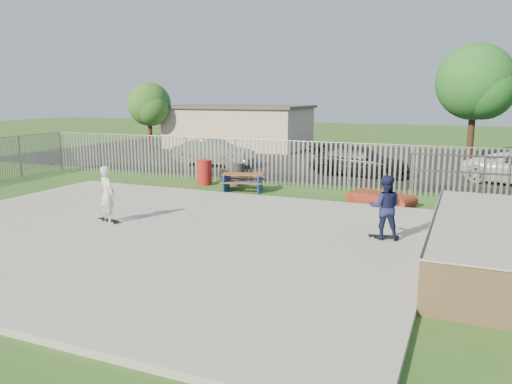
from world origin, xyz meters
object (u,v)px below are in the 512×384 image
at_px(picnic_table, 243,182).
at_px(car_silver, 214,153).
at_px(trash_bin_grey, 238,174).
at_px(skater_white, 107,194).
at_px(trash_bin_red, 204,172).
at_px(tree_left, 149,104).
at_px(funbox, 380,199).
at_px(car_dark, 359,161).
at_px(skater_navy, 385,207).
at_px(tree_mid, 475,82).

xyz_separation_m(picnic_table, car_silver, (-4.57, 6.04, 0.41)).
relative_size(trash_bin_grey, skater_white, 0.56).
bearing_deg(trash_bin_red, tree_left, 133.27).
distance_m(funbox, car_silver, 12.22).
height_order(funbox, car_dark, car_dark).
xyz_separation_m(trash_bin_red, tree_left, (-11.07, 11.76, 2.73)).
bearing_deg(skater_navy, skater_white, -0.26).
xyz_separation_m(trash_bin_red, car_dark, (5.85, 5.21, 0.18)).
distance_m(car_dark, tree_left, 18.32).
height_order(funbox, skater_navy, skater_navy).
bearing_deg(car_dark, skater_white, 163.49).
xyz_separation_m(car_silver, skater_navy, (11.24, -11.51, 0.23)).
bearing_deg(funbox, tree_mid, 99.06).
bearing_deg(car_silver, trash_bin_red, -157.57).
relative_size(funbox, car_silver, 0.49).
distance_m(tree_left, skater_white, 22.82).
xyz_separation_m(trash_bin_red, skater_navy, (8.85, -6.08, 0.45)).
height_order(trash_bin_red, tree_left, tree_left).
distance_m(trash_bin_grey, tree_left, 16.90).
bearing_deg(trash_bin_grey, picnic_table, -57.13).
height_order(funbox, tree_left, tree_left).
distance_m(skater_navy, skater_white, 8.10).
xyz_separation_m(car_dark, tree_mid, (4.97, 8.54, 3.98)).
height_order(tree_left, skater_white, tree_left).
bearing_deg(trash_bin_grey, skater_white, -93.41).
bearing_deg(car_silver, skater_white, -167.20).
xyz_separation_m(trash_bin_grey, car_dark, (4.48, 4.55, 0.26)).
relative_size(funbox, tree_left, 0.46).
bearing_deg(funbox, trash_bin_grey, -174.67).
relative_size(trash_bin_red, tree_left, 0.23).
bearing_deg(car_silver, skater_navy, -137.02).
bearing_deg(picnic_table, skater_navy, -54.71).
xyz_separation_m(funbox, car_dark, (-2.08, 6.28, 0.53)).
relative_size(funbox, skater_white, 1.32).
height_order(trash_bin_red, skater_white, skater_white).
bearing_deg(picnic_table, car_silver, 111.85).
height_order(trash_bin_grey, tree_left, tree_left).
bearing_deg(car_silver, funbox, -123.53).
bearing_deg(trash_bin_grey, funbox, -14.76).
bearing_deg(skater_navy, tree_mid, -106.40).
xyz_separation_m(car_silver, skater_white, (3.27, -12.98, 0.23)).
relative_size(car_silver, tree_left, 0.94).
height_order(trash_bin_red, tree_mid, tree_mid).
relative_size(tree_left, tree_mid, 0.70).
xyz_separation_m(funbox, tree_left, (-19.01, 12.83, 3.08)).
bearing_deg(trash_bin_grey, trash_bin_red, -154.37).
bearing_deg(skater_navy, picnic_table, -50.11).
bearing_deg(tree_mid, trash_bin_grey, -125.85).
relative_size(funbox, trash_bin_grey, 2.36).
xyz_separation_m(skater_navy, skater_white, (-7.97, -1.47, 0.00)).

